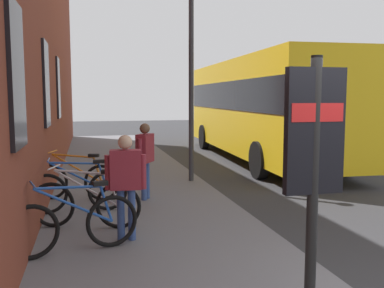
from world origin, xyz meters
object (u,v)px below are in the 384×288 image
(bicycle_beside_lamp, at_px, (76,181))
(pedestrian_near_bus, at_px, (126,176))
(bicycle_mid_rack, at_px, (74,224))
(pedestrian_by_facade, at_px, (145,153))
(bicycle_nearest_sign, at_px, (86,204))
(city_bus, at_px, (260,104))
(street_lamp, at_px, (191,52))
(bicycle_far_end, at_px, (78,191))
(transit_info_sign, at_px, (314,149))

(bicycle_beside_lamp, xyz_separation_m, pedestrian_near_bus, (-2.67, -0.75, 0.54))
(pedestrian_near_bus, bearing_deg, bicycle_mid_rack, 117.04)
(pedestrian_by_facade, bearing_deg, pedestrian_near_bus, 166.30)
(bicycle_nearest_sign, height_order, city_bus, city_bus)
(city_bus, distance_m, street_lamp, 5.14)
(city_bus, relative_size, street_lamp, 2.03)
(bicycle_mid_rack, xyz_separation_m, bicycle_beside_lamp, (3.04, 0.04, 0.00))
(bicycle_beside_lamp, relative_size, street_lamp, 0.32)
(bicycle_far_end, relative_size, pedestrian_by_facade, 1.16)
(city_bus, distance_m, pedestrian_near_bus, 9.42)
(bicycle_nearest_sign, xyz_separation_m, street_lamp, (3.34, -2.50, 2.71))
(bicycle_mid_rack, height_order, bicycle_far_end, same)
(bicycle_far_end, distance_m, transit_info_sign, 5.03)
(pedestrian_near_bus, bearing_deg, transit_info_sign, -152.26)
(bicycle_nearest_sign, relative_size, bicycle_far_end, 0.96)
(transit_info_sign, relative_size, pedestrian_near_bus, 1.58)
(bicycle_far_end, xyz_separation_m, bicycle_beside_lamp, (0.96, 0.06, 0.00))
(street_lamp, bearing_deg, city_bus, -41.59)
(transit_info_sign, bearing_deg, pedestrian_by_facade, 9.19)
(bicycle_mid_rack, distance_m, bicycle_nearest_sign, 1.10)
(bicycle_beside_lamp, relative_size, transit_info_sign, 0.70)
(city_bus, bearing_deg, bicycle_nearest_sign, 140.61)
(bicycle_mid_rack, height_order, transit_info_sign, transit_info_sign)
(bicycle_beside_lamp, distance_m, transit_info_sign, 5.91)
(bicycle_far_end, height_order, pedestrian_near_bus, pedestrian_near_bus)
(bicycle_nearest_sign, bearing_deg, bicycle_far_end, 7.47)
(bicycle_far_end, height_order, street_lamp, street_lamp)
(bicycle_far_end, height_order, pedestrian_by_facade, pedestrian_by_facade)
(bicycle_beside_lamp, distance_m, street_lamp, 4.06)
(pedestrian_near_bus, bearing_deg, pedestrian_by_facade, -13.70)
(bicycle_beside_lamp, xyz_separation_m, transit_info_sign, (-5.36, -2.17, 1.21))
(bicycle_far_end, bearing_deg, bicycle_beside_lamp, 3.36)
(bicycle_mid_rack, height_order, bicycle_beside_lamp, same)
(bicycle_mid_rack, height_order, city_bus, city_bus)
(bicycle_mid_rack, height_order, bicycle_nearest_sign, same)
(city_bus, bearing_deg, pedestrian_near_bus, 146.12)
(street_lamp, bearing_deg, bicycle_beside_lamp, 117.47)
(transit_info_sign, bearing_deg, pedestrian_near_bus, 27.74)
(bicycle_mid_rack, bearing_deg, street_lamp, -30.82)
(bicycle_far_end, xyz_separation_m, pedestrian_by_facade, (0.70, -1.29, 0.54))
(transit_info_sign, xyz_separation_m, pedestrian_near_bus, (2.69, 1.41, -0.67))
(bicycle_far_end, xyz_separation_m, transit_info_sign, (-4.40, -2.11, 1.21))
(bicycle_mid_rack, relative_size, transit_info_sign, 0.72)
(bicycle_nearest_sign, xyz_separation_m, city_bus, (7.06, -5.80, 1.41))
(pedestrian_near_bus, bearing_deg, city_bus, -33.88)
(street_lamp, bearing_deg, pedestrian_near_bus, 154.63)
(street_lamp, bearing_deg, bicycle_mid_rack, 149.18)
(bicycle_far_end, bearing_deg, bicycle_mid_rack, 179.47)
(bicycle_nearest_sign, distance_m, pedestrian_by_facade, 2.11)
(transit_info_sign, relative_size, city_bus, 0.23)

